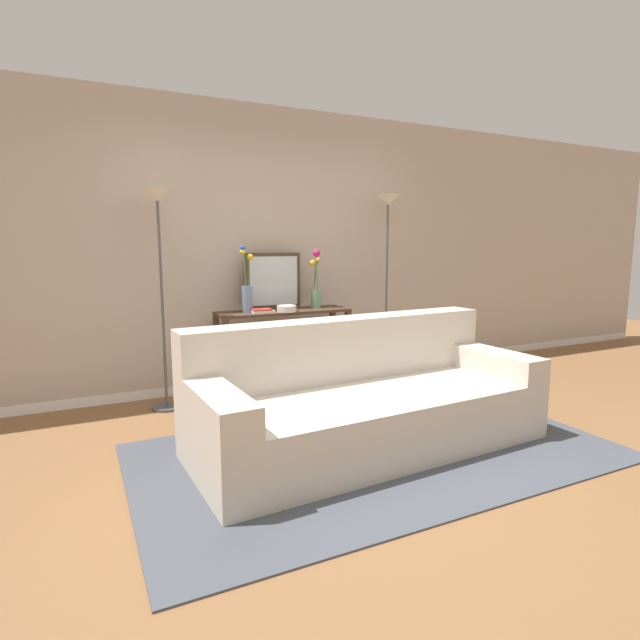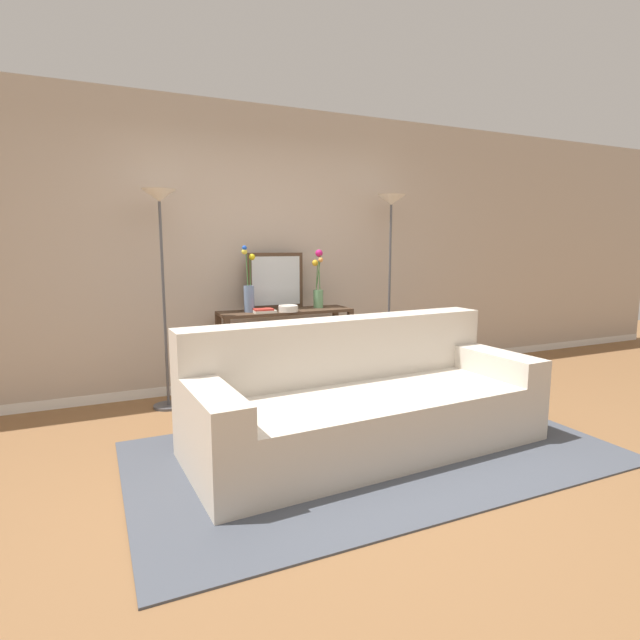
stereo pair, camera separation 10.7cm
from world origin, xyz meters
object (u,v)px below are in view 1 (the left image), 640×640
floor_lamp_left (159,238)px  wall_mirror (274,281)px  console_table (284,335)px  floor_lamp_right (387,236)px  book_stack (263,311)px  couch (365,403)px  fruit_bowl (287,308)px  vase_tall_flowers (247,292)px  vase_short_flowers (316,286)px  book_row_under_console (250,390)px

floor_lamp_left → wall_mirror: bearing=11.2°
console_table → floor_lamp_right: (1.14, -0.06, 0.96)m
console_table → floor_lamp_right: bearing=-2.8°
wall_mirror → console_table: bearing=-76.6°
floor_lamp_right → book_stack: bearing=-177.9°
couch → fruit_bowl: couch is taller
console_table → couch: bearing=-89.7°
wall_mirror → fruit_bowl: wall_mirror is taller
vase_tall_flowers → fruit_bowl: (0.34, -0.13, -0.16)m
floor_lamp_left → vase_tall_flowers: bearing=4.5°
console_table → vase_short_flowers: (0.36, 0.04, 0.46)m
couch → fruit_bowl: size_ratio=13.60×
book_stack → book_row_under_console: (-0.10, 0.11, -0.77)m
couch → vase_tall_flowers: size_ratio=4.10×
floor_lamp_left → book_stack: 1.10m
floor_lamp_right → floor_lamp_left: bearing=180.0°
console_table → wall_mirror: (-0.04, 0.16, 0.52)m
console_table → floor_lamp_right: size_ratio=0.67×
console_table → vase_tall_flowers: (-0.36, 0.00, 0.44)m
book_stack → floor_lamp_right: bearing=2.1°
fruit_bowl → book_row_under_console: (-0.33, 0.12, -0.78)m
console_table → vase_short_flowers: 0.59m
wall_mirror → vase_tall_flowers: size_ratio=0.91×
fruit_bowl → vase_tall_flowers: bearing=159.6°
floor_lamp_left → fruit_bowl: (1.12, -0.07, -0.65)m
console_table → book_row_under_console: 0.61m
vase_short_flowers → book_stack: bearing=-167.0°
vase_tall_flowers → book_stack: bearing=-45.5°
couch → console_table: (-0.01, 1.51, 0.25)m
floor_lamp_right → vase_short_flowers: 0.93m
wall_mirror → book_stack: (-0.21, -0.27, -0.25)m
book_stack → vase_short_flowers: bearing=13.0°
console_table → book_row_under_console: bearing=180.0°
fruit_bowl → book_row_under_console: size_ratio=0.52×
fruit_bowl → vase_short_flowers: bearing=22.5°
fruit_bowl → book_stack: bearing=176.0°
book_stack → console_table: bearing=22.8°
vase_short_flowers → book_stack: size_ratio=2.72×
couch → console_table: 1.53m
vase_short_flowers → book_row_under_console: size_ratio=1.62×
floor_lamp_left → wall_mirror: floor_lamp_left is taller
couch → vase_short_flowers: (0.36, 1.55, 0.71)m
vase_short_flowers → console_table: bearing=-174.3°
floor_lamp_left → wall_mirror: size_ratio=3.33×
vase_tall_flowers → vase_short_flowers: 0.73m
console_table → fruit_bowl: 0.30m
wall_mirror → book_row_under_console: bearing=-153.1°
wall_mirror → vase_short_flowers: size_ratio=0.98×
vase_tall_flowers → floor_lamp_right: bearing=-2.3°
couch → floor_lamp_right: 2.20m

